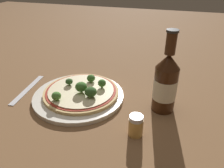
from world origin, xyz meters
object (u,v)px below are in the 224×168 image
(pepper_shaker, at_px, (136,126))
(pizza, at_px, (81,92))
(beer_bottle, at_px, (166,83))
(fork, at_px, (28,89))

(pepper_shaker, bearing_deg, pizza, 149.10)
(beer_bottle, xyz_separation_m, fork, (-0.44, -0.02, -0.08))
(pizza, xyz_separation_m, pepper_shaker, (0.19, -0.12, 0.01))
(fork, bearing_deg, beer_bottle, -92.97)
(pepper_shaker, bearing_deg, beer_bottle, 67.38)
(pepper_shaker, bearing_deg, fork, 164.01)
(pizza, height_order, fork, pizza)
(pepper_shaker, distance_m, fork, 0.40)
(pizza, bearing_deg, beer_bottle, 2.59)
(pizza, height_order, pepper_shaker, pepper_shaker)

